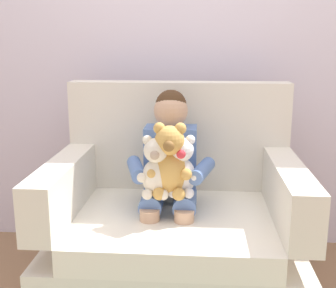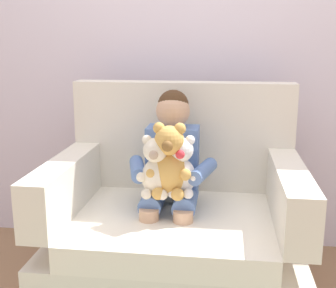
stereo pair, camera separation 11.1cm
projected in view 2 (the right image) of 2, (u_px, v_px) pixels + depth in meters
back_wall at (189, 36)px, 2.63m from camera, size 6.00×0.10×2.60m
armchair at (176, 230)px, 2.21m from camera, size 1.21×0.91×1.05m
seated_child at (171, 166)px, 2.16m from camera, size 0.45×0.39×0.82m
plush_white at (181, 168)px, 2.02m from camera, size 0.17×0.14×0.29m
plush_cream at (156, 168)px, 2.00m from camera, size 0.17×0.14×0.29m
plush_honey at (169, 163)px, 2.00m from camera, size 0.21×0.17×0.35m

